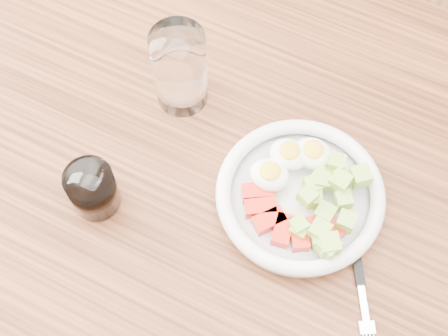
{
  "coord_description": "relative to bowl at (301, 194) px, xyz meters",
  "views": [
    {
      "loc": [
        0.16,
        -0.33,
        1.58
      ],
      "look_at": [
        -0.01,
        0.01,
        0.8
      ],
      "focal_mm": 50.0,
      "sensor_mm": 36.0,
      "label": 1
    }
  ],
  "objects": [
    {
      "name": "ground",
      "position": [
        -0.1,
        -0.02,
        -0.79
      ],
      "size": [
        4.0,
        4.0,
        0.0
      ],
      "primitive_type": "plane",
      "color": "brown",
      "rests_on": "ground"
    },
    {
      "name": "coffee_glass",
      "position": [
        -0.26,
        -0.13,
        0.02
      ],
      "size": [
        0.07,
        0.07,
        0.08
      ],
      "color": "white",
      "rests_on": "dining_table"
    },
    {
      "name": "dining_table",
      "position": [
        -0.1,
        -0.02,
        -0.12
      ],
      "size": [
        1.5,
        0.9,
        0.77
      ],
      "color": "brown",
      "rests_on": "ground"
    },
    {
      "name": "bowl",
      "position": [
        0.0,
        0.0,
        0.0
      ],
      "size": [
        0.24,
        0.24,
        0.06
      ],
      "color": "white",
      "rests_on": "dining_table"
    },
    {
      "name": "fork",
      "position": [
        0.11,
        -0.06,
        -0.02
      ],
      "size": [
        0.1,
        0.17,
        0.01
      ],
      "color": "black",
      "rests_on": "dining_table"
    },
    {
      "name": "water_glass",
      "position": [
        -0.23,
        0.08,
        0.05
      ],
      "size": [
        0.08,
        0.08,
        0.14
      ],
      "primitive_type": "cylinder",
      "color": "white",
      "rests_on": "dining_table"
    }
  ]
}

